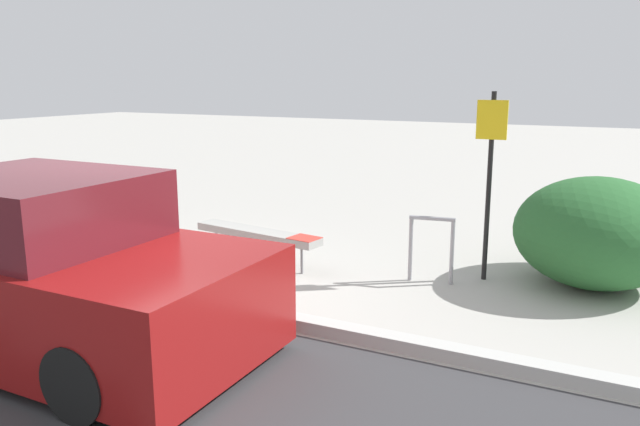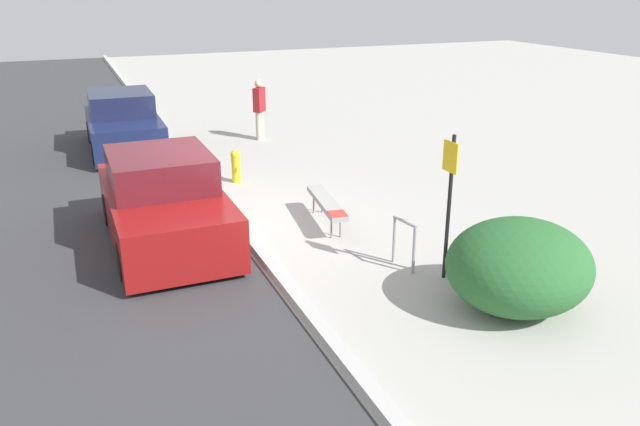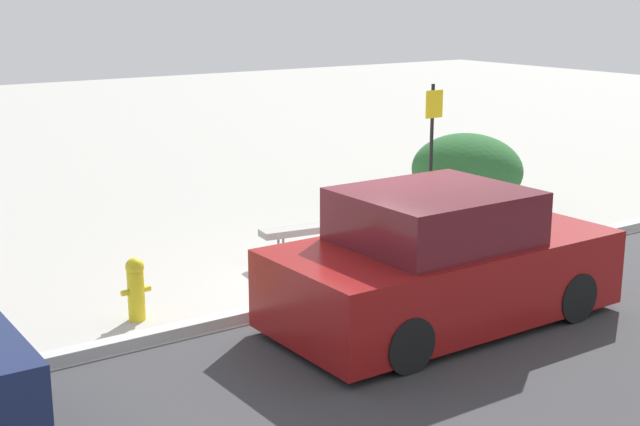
% 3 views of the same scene
% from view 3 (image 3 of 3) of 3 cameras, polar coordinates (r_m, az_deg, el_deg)
% --- Properties ---
extents(ground_plane, '(60.00, 60.00, 0.00)m').
position_cam_3_polar(ground_plane, '(11.58, 3.16, -5.02)').
color(ground_plane, '#ADAAA3').
extents(curb, '(60.00, 0.20, 0.13)m').
position_cam_3_polar(curb, '(11.56, 3.16, -4.72)').
color(curb, '#B7B7B2').
rests_on(curb, ground_plane).
extents(bench, '(1.93, 0.57, 0.51)m').
position_cam_3_polar(bench, '(12.92, 0.21, -0.94)').
color(bench, gray).
rests_on(bench, ground_plane).
extents(bike_rack, '(0.55, 0.14, 0.83)m').
position_cam_3_polar(bike_rack, '(14.55, 6.50, 0.90)').
color(bike_rack, '#99999E').
rests_on(bike_rack, ground_plane).
extents(sign_post, '(0.36, 0.08, 2.30)m').
position_cam_3_polar(sign_post, '(15.05, 7.18, 4.73)').
color(sign_post, black).
rests_on(sign_post, ground_plane).
extents(fire_hydrant, '(0.36, 0.22, 0.77)m').
position_cam_3_polar(fire_hydrant, '(10.67, -11.71, -4.66)').
color(fire_hydrant, gold).
rests_on(fire_hydrant, ground_plane).
extents(shrub_hedge, '(1.92, 2.08, 1.31)m').
position_cam_3_polar(shrub_hedge, '(16.28, 9.38, 2.74)').
color(shrub_hedge, '#28602D').
rests_on(shrub_hedge, ground_plane).
extents(parked_car_near, '(4.12, 1.94, 1.60)m').
position_cam_3_polar(parked_car_near, '(10.39, 7.75, -3.27)').
color(parked_car_near, black).
rests_on(parked_car_near, ground_plane).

